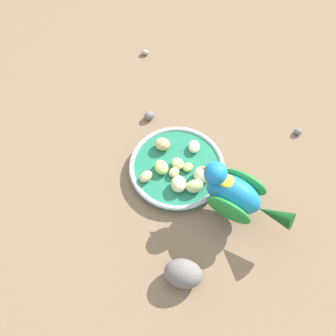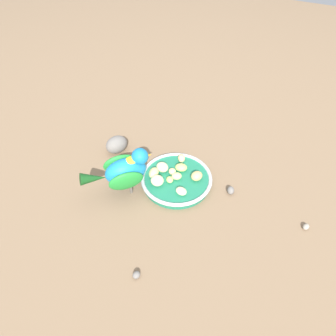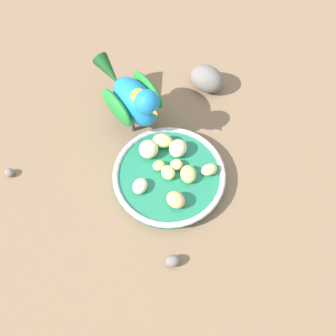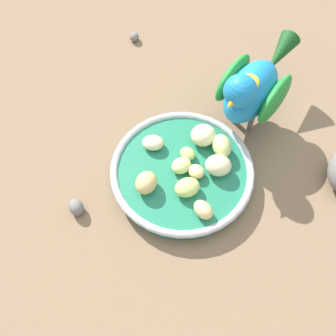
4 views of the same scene
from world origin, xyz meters
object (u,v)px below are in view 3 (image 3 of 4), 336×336
at_px(apple_piece_2, 168,173).
at_px(pebble_2, 173,261).
at_px(apple_piece_1, 140,186).
at_px(parrot, 134,98).
at_px(rock_large, 207,79).
at_px(apple_piece_9, 188,174).
at_px(pebble_1, 9,173).
at_px(apple_piece_6, 149,149).
at_px(apple_piece_7, 209,168).
at_px(apple_piece_4, 176,200).
at_px(apple_piece_0, 163,141).
at_px(feeding_bowl, 169,176).
at_px(apple_piece_3, 177,164).
at_px(apple_piece_5, 178,148).
at_px(apple_piece_8, 159,166).

xyz_separation_m(apple_piece_2, pebble_2, (-0.16, -0.04, -0.02)).
height_order(apple_piece_1, parrot, parrot).
bearing_deg(rock_large, apple_piece_2, 171.40).
height_order(apple_piece_9, pebble_1, apple_piece_9).
relative_size(apple_piece_6, pebble_2, 1.49).
relative_size(apple_piece_1, apple_piece_7, 1.06).
relative_size(apple_piece_4, rock_large, 0.48).
distance_m(apple_piece_0, pebble_1, 0.30).
bearing_deg(apple_piece_7, apple_piece_2, 107.17).
bearing_deg(rock_large, pebble_2, -179.55).
height_order(apple_piece_0, apple_piece_4, apple_piece_0).
xyz_separation_m(apple_piece_0, pebble_1, (-0.11, 0.28, -0.03)).
distance_m(parrot, pebble_2, 0.31).
bearing_deg(apple_piece_4, rock_large, -2.06).
bearing_deg(apple_piece_7, apple_piece_0, 67.23).
height_order(feeding_bowl, rock_large, rock_large).
height_order(feeding_bowl, apple_piece_7, apple_piece_7).
distance_m(apple_piece_1, pebble_1, 0.26).
height_order(apple_piece_0, parrot, parrot).
bearing_deg(rock_large, apple_piece_6, 157.65).
xyz_separation_m(apple_piece_0, apple_piece_3, (-0.04, -0.04, -0.01)).
distance_m(feeding_bowl, apple_piece_6, 0.07).
bearing_deg(apple_piece_9, pebble_2, -179.23).
xyz_separation_m(feeding_bowl, apple_piece_9, (0.00, -0.04, 0.02)).
relative_size(feeding_bowl, rock_large, 2.87).
distance_m(apple_piece_5, apple_piece_7, 0.07).
relative_size(apple_piece_1, apple_piece_5, 0.86).
bearing_deg(apple_piece_4, apple_piece_0, 22.84).
xyz_separation_m(apple_piece_5, pebble_2, (-0.21, -0.03, -0.03)).
bearing_deg(apple_piece_3, apple_piece_9, -125.11).
xyz_separation_m(apple_piece_1, pebble_1, (-0.01, 0.26, -0.02)).
distance_m(apple_piece_7, apple_piece_9, 0.04).
xyz_separation_m(apple_piece_0, pebble_2, (-0.22, -0.06, -0.03)).
height_order(apple_piece_7, parrot, parrot).
distance_m(parrot, rock_large, 0.19).
bearing_deg(apple_piece_9, apple_piece_1, 116.17).
bearing_deg(apple_piece_6, apple_piece_1, -179.33).
height_order(apple_piece_5, rock_large, rock_large).
height_order(apple_piece_0, apple_piece_2, apple_piece_0).
xyz_separation_m(feeding_bowl, apple_piece_0, (0.06, 0.03, 0.02)).
relative_size(apple_piece_1, parrot, 0.19).
bearing_deg(apple_piece_0, feeding_bowl, -157.87).
bearing_deg(apple_piece_7, apple_piece_4, 147.76).
bearing_deg(apple_piece_8, apple_piece_9, -98.78).
xyz_separation_m(apple_piece_1, apple_piece_2, (0.04, -0.05, 0.00)).
bearing_deg(apple_piece_3, apple_piece_0, 39.85).
relative_size(apple_piece_1, pebble_2, 1.27).
distance_m(apple_piece_3, apple_piece_5, 0.03).
relative_size(apple_piece_6, apple_piece_7, 1.24).
xyz_separation_m(apple_piece_4, rock_large, (0.30, -0.01, -0.01)).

